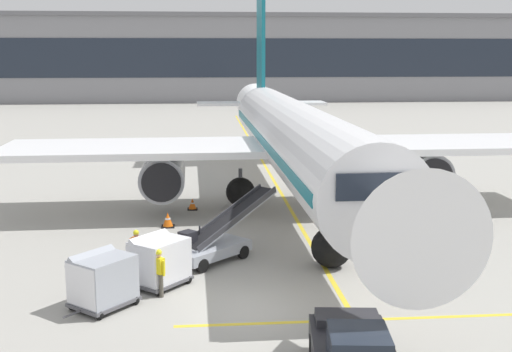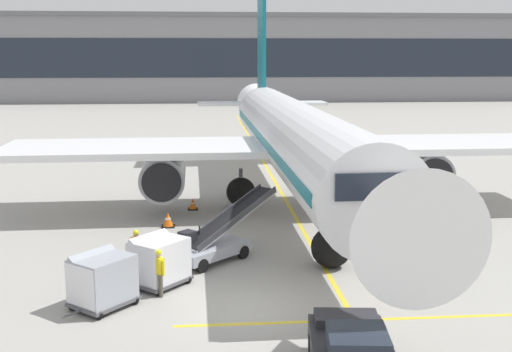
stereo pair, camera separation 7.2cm
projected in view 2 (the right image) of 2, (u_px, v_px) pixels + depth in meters
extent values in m
plane|color=#9E9B93|center=(246.00, 309.00, 21.91)|extent=(600.00, 600.00, 0.00)
cylinder|color=white|center=(296.00, 138.00, 34.64)|extent=(4.22, 31.25, 3.77)
cube|color=#146B7A|center=(296.00, 138.00, 34.64)|extent=(4.24, 30.00, 0.45)
cone|color=white|center=(397.00, 221.00, 17.54)|extent=(3.64, 3.83, 3.58)
cone|color=white|center=(260.00, 105.00, 52.78)|extent=(3.29, 6.08, 3.21)
cube|color=white|center=(142.00, 148.00, 34.72)|extent=(14.91, 6.45, 0.36)
cylinder|color=#93969E|center=(163.00, 175.00, 34.47)|extent=(2.40, 4.09, 2.34)
cylinder|color=black|center=(161.00, 183.00, 32.43)|extent=(1.99, 0.15, 1.99)
cube|color=white|center=(437.00, 144.00, 36.29)|extent=(14.91, 6.45, 0.36)
cylinder|color=#93969E|center=(421.00, 170.00, 35.83)|extent=(2.40, 4.09, 2.34)
cylinder|color=black|center=(435.00, 177.00, 33.80)|extent=(1.99, 0.15, 1.99)
cube|color=#146B7A|center=(262.00, 40.00, 50.35)|extent=(0.33, 3.75, 9.36)
cube|color=white|center=(262.00, 103.00, 50.96)|extent=(10.11, 2.64, 0.20)
cube|color=#1E2633|center=(371.00, 181.00, 20.02)|extent=(2.67, 1.74, 0.83)
cylinder|color=#47474C|center=(332.00, 231.00, 25.96)|extent=(0.22, 0.22, 1.35)
sphere|color=black|center=(331.00, 247.00, 26.09)|extent=(1.65, 1.65, 1.65)
cylinder|color=#47474C|center=(241.00, 180.00, 36.37)|extent=(0.22, 0.22, 1.35)
sphere|color=black|center=(241.00, 192.00, 36.49)|extent=(1.65, 1.65, 1.65)
cylinder|color=#47474C|center=(340.00, 178.00, 36.91)|extent=(0.22, 0.22, 1.35)
sphere|color=black|center=(340.00, 190.00, 37.04)|extent=(1.65, 1.65, 1.65)
cube|color=#A3A8B2|center=(210.00, 250.00, 26.86)|extent=(3.57, 3.50, 0.44)
cube|color=black|center=(188.00, 240.00, 26.30)|extent=(0.82, 0.82, 0.70)
cylinder|color=#333338|center=(200.00, 235.00, 26.79)|extent=(0.08, 0.08, 0.80)
cube|color=#A3A8B2|center=(231.00, 219.00, 27.58)|extent=(4.21, 4.07, 1.90)
cube|color=black|center=(231.00, 216.00, 27.56)|extent=(4.01, 3.87, 1.75)
cube|color=#333338|center=(239.00, 218.00, 27.27)|extent=(3.57, 3.41, 1.94)
cube|color=#333338|center=(224.00, 214.00, 27.84)|extent=(3.57, 3.41, 1.94)
cylinder|color=black|center=(243.00, 252.00, 27.29)|extent=(0.54, 0.53, 0.56)
cylinder|color=black|center=(218.00, 245.00, 28.25)|extent=(0.54, 0.53, 0.56)
cylinder|color=black|center=(202.00, 266.00, 25.55)|extent=(0.54, 0.53, 0.56)
cylinder|color=black|center=(177.00, 258.00, 26.51)|extent=(0.54, 0.53, 0.56)
cube|color=#515156|center=(160.00, 280.00, 24.12)|extent=(2.52, 2.56, 0.12)
cylinder|color=#4C4C51|center=(133.00, 291.00, 23.05)|extent=(0.51, 0.58, 0.07)
cube|color=silver|center=(159.00, 259.00, 23.97)|extent=(2.38, 2.42, 1.50)
cube|color=silver|center=(151.00, 244.00, 24.11)|extent=(1.83, 1.94, 0.74)
cube|color=silver|center=(140.00, 266.00, 23.21)|extent=(1.11, 0.96, 1.38)
sphere|color=black|center=(131.00, 284.00, 23.89)|extent=(0.30, 0.30, 0.30)
sphere|color=black|center=(158.00, 292.00, 23.11)|extent=(0.30, 0.30, 0.30)
sphere|color=black|center=(162.00, 272.00, 25.16)|extent=(0.30, 0.30, 0.30)
sphere|color=black|center=(188.00, 279.00, 24.38)|extent=(0.30, 0.30, 0.30)
cube|color=#515156|center=(104.00, 301.00, 22.08)|extent=(2.52, 2.56, 0.12)
cylinder|color=#4C4C51|center=(72.00, 314.00, 21.01)|extent=(0.51, 0.58, 0.07)
cube|color=#9EA3AD|center=(103.00, 278.00, 21.93)|extent=(2.38, 2.42, 1.50)
cube|color=#9EA3AD|center=(94.00, 261.00, 22.07)|extent=(1.83, 1.94, 0.74)
cube|color=silver|center=(80.00, 287.00, 21.16)|extent=(1.11, 0.96, 1.38)
sphere|color=black|center=(72.00, 306.00, 21.85)|extent=(0.30, 0.30, 0.30)
sphere|color=black|center=(99.00, 315.00, 21.06)|extent=(0.30, 0.30, 0.30)
sphere|color=black|center=(108.00, 292.00, 23.12)|extent=(0.30, 0.30, 0.30)
sphere|color=black|center=(135.00, 300.00, 22.34)|extent=(0.30, 0.30, 0.30)
cube|color=#1E2633|center=(357.00, 347.00, 15.90)|extent=(1.63, 1.69, 0.80)
cube|color=#28282D|center=(346.00, 318.00, 18.33)|extent=(1.88, 1.16, 0.24)
cylinder|color=black|center=(380.00, 348.00, 18.17)|extent=(0.36, 0.79, 0.76)
cylinder|color=black|center=(314.00, 348.00, 18.22)|extent=(0.36, 0.79, 0.76)
cylinder|color=#514C42|center=(157.00, 284.00, 23.06)|extent=(0.15, 0.15, 0.86)
cylinder|color=#514C42|center=(161.00, 285.00, 22.94)|extent=(0.15, 0.15, 0.86)
cube|color=yellow|center=(159.00, 265.00, 22.87)|extent=(0.44, 0.44, 0.58)
cube|color=white|center=(161.00, 265.00, 22.96)|extent=(0.25, 0.25, 0.08)
sphere|color=tan|center=(158.00, 254.00, 22.79)|extent=(0.21, 0.21, 0.21)
sphere|color=yellow|center=(158.00, 252.00, 22.78)|extent=(0.23, 0.23, 0.23)
cylinder|color=yellow|center=(154.00, 265.00, 23.03)|extent=(0.09, 0.09, 0.56)
cylinder|color=yellow|center=(163.00, 268.00, 22.72)|extent=(0.09, 0.09, 0.56)
cylinder|color=black|center=(135.00, 262.00, 25.53)|extent=(0.15, 0.15, 0.86)
cylinder|color=black|center=(139.00, 262.00, 25.49)|extent=(0.15, 0.15, 0.86)
cube|color=orange|center=(136.00, 244.00, 25.37)|extent=(0.44, 0.35, 0.58)
cube|color=white|center=(138.00, 244.00, 25.49)|extent=(0.33, 0.12, 0.08)
sphere|color=#9E7051|center=(136.00, 234.00, 25.30)|extent=(0.21, 0.21, 0.21)
sphere|color=yellow|center=(136.00, 233.00, 25.28)|extent=(0.23, 0.23, 0.23)
cylinder|color=orange|center=(131.00, 245.00, 25.44)|extent=(0.09, 0.09, 0.56)
cylinder|color=orange|center=(142.00, 246.00, 25.33)|extent=(0.09, 0.09, 0.56)
cube|color=black|center=(193.00, 209.00, 35.88)|extent=(0.55, 0.55, 0.05)
cone|color=orange|center=(193.00, 203.00, 35.82)|extent=(0.44, 0.44, 0.58)
cylinder|color=white|center=(193.00, 203.00, 35.81)|extent=(0.24, 0.24, 0.07)
cube|color=black|center=(168.00, 226.00, 32.30)|extent=(0.65, 0.65, 0.05)
cone|color=orange|center=(168.00, 219.00, 32.23)|extent=(0.52, 0.52, 0.68)
cylinder|color=white|center=(168.00, 219.00, 32.23)|extent=(0.28, 0.28, 0.08)
cube|color=yellow|center=(292.00, 212.00, 35.38)|extent=(0.20, 110.00, 0.01)
cube|color=yellow|center=(359.00, 320.00, 21.03)|extent=(12.00, 0.20, 0.01)
cube|color=gray|center=(203.00, 60.00, 118.80)|extent=(140.08, 17.43, 14.59)
cube|color=#1E2633|center=(203.00, 58.00, 110.15)|extent=(135.88, 0.10, 6.56)
cube|color=slate|center=(202.00, 16.00, 115.66)|extent=(138.68, 14.81, 0.70)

